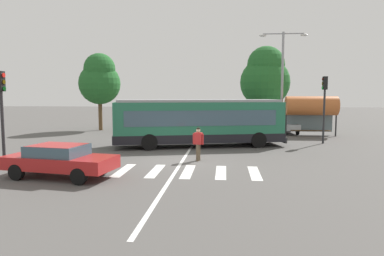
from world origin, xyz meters
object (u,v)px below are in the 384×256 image
Objects in this scene: foreground_sedan at (59,159)px; twin_arm_street_lamp at (282,72)px; traffic_light_near_corner at (2,103)px; parked_car_blue at (223,123)px; parked_car_charcoal at (254,124)px; traffic_light_far_corner at (324,99)px; pedestrian_crossing_street at (198,142)px; city_transit_bus at (199,122)px; parked_car_black at (163,123)px; background_tree_left at (100,79)px; background_tree_right at (265,77)px; parked_car_champagne at (137,123)px; parked_car_white at (192,123)px; parked_car_silver at (284,124)px; bus_stop_shelter at (311,107)px.

twin_arm_street_lamp is at bearing 54.97° from foreground_sedan.
parked_car_blue is at bearing 60.54° from traffic_light_near_corner.
traffic_light_far_corner is (4.19, -6.66, 2.34)m from parked_car_charcoal.
city_transit_bus is at bearing 93.93° from pedestrian_crossing_street.
parked_car_charcoal is 1.02× the size of traffic_light_near_corner.
traffic_light_far_corner reaches higher than pedestrian_crossing_street.
parked_car_black is at bearing 87.06° from foreground_sedan.
parked_car_black is 5.59m from parked_car_blue.
traffic_light_near_corner is at bearing -136.87° from city_transit_bus.
background_tree_left is (-16.54, 2.38, -0.43)m from twin_arm_street_lamp.
background_tree_left is at bearing 171.81° from twin_arm_street_lamp.
parked_car_blue is 0.54× the size of twin_arm_street_lamp.
background_tree_left is 16.20m from background_tree_right.
parked_car_white is at bearing -2.24° from parked_car_champagne.
traffic_light_near_corner is at bearing 157.56° from foreground_sedan.
bus_stop_shelter is (1.74, -2.26, 1.65)m from parked_car_silver.
background_tree_left is (-17.08, 0.71, 4.05)m from parked_car_silver.
parked_car_silver is 0.99× the size of traffic_light_far_corner.
parked_car_silver is at bearing 51.80° from city_transit_bus.
parked_car_silver is 6.22m from background_tree_right.
twin_arm_street_lamp is 16.72m from background_tree_left.
parked_car_silver is at bearing 127.58° from bus_stop_shelter.
parked_car_white is at bearing 96.81° from pedestrian_crossing_street.
parked_car_champagne is at bearing 94.71° from foreground_sedan.
foreground_sedan is at bearing -140.06° from traffic_light_far_corner.
city_transit_bus is 2.44× the size of parked_car_black.
background_tree_left is 0.88× the size of background_tree_right.
background_tree_right is (-2.82, 10.92, 2.00)m from traffic_light_far_corner.
twin_arm_street_lamp is at bearing -107.85° from parked_car_silver.
traffic_light_near_corner is at bearing -132.57° from parked_car_silver.
background_tree_right reaches higher than background_tree_left.
twin_arm_street_lamp is (10.48, -2.08, 4.48)m from parked_car_black.
parked_car_white is 1.01× the size of parked_car_blue.
parked_car_black and parked_car_silver have the same top height.
background_tree_left is at bearing 96.04° from traffic_light_near_corner.
traffic_light_far_corner is 5.81m from twin_arm_street_lamp.
bus_stop_shelter is (15.20, -2.48, 1.65)m from parked_car_champagne.
parked_car_charcoal is 0.62× the size of background_tree_left.
traffic_light_near_corner is (-1.79, -16.83, 2.22)m from parked_car_champagne.
traffic_light_near_corner reaches higher than bus_stop_shelter.
traffic_light_far_corner is at bearing -24.65° from parked_car_champagne.
parked_car_charcoal is at bearing 122.18° from traffic_light_far_corner.
background_tree_left reaches higher than parked_car_charcoal.
parked_car_black is at bearing 177.26° from parked_car_charcoal.
parked_car_charcoal is 0.98× the size of traffic_light_far_corner.
traffic_light_near_corner reaches higher than parked_car_champagne.
parked_car_white and parked_car_silver have the same top height.
parked_car_silver is at bearing 47.43° from traffic_light_near_corner.
twin_arm_street_lamp is (11.42, 16.29, 4.48)m from foreground_sedan.
parked_car_black is at bearing 177.91° from parked_car_silver.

